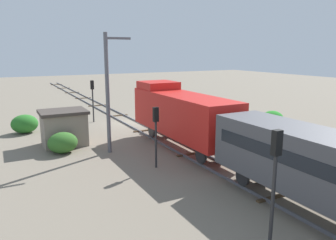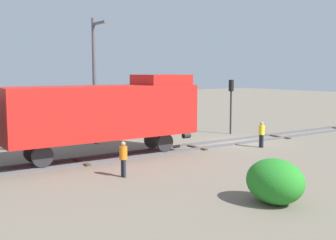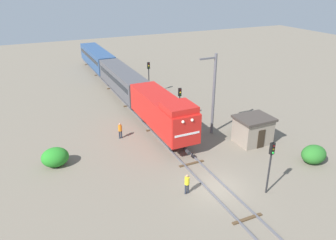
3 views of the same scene
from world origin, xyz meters
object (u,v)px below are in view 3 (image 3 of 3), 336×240
passenger_car_leading (123,79)px  worker_near_track (187,182)px  locomotive (163,111)px  traffic_signal_near (271,159)px  worker_by_signal (120,129)px  traffic_signal_far (149,72)px  passenger_car_trailing (97,57)px  relay_hut (253,130)px  catenary_mast (213,93)px  traffic_signal_mid (180,98)px

passenger_car_leading → worker_near_track: size_ratio=8.24×
locomotive → traffic_signal_near: size_ratio=2.70×
passenger_car_leading → worker_by_signal: size_ratio=8.24×
traffic_signal_far → worker_near_track: size_ratio=2.70×
worker_near_track → worker_by_signal: same height
passenger_car_trailing → locomotive: bearing=-90.0°
worker_by_signal → relay_hut: size_ratio=0.49×
worker_by_signal → catenary_mast: size_ratio=0.20×
traffic_signal_near → worker_near_track: 6.44m
locomotive → passenger_car_leading: locomotive is taller
traffic_signal_mid → traffic_signal_far: (0.20, 9.95, 0.47)m
passenger_car_leading → traffic_signal_near: traffic_signal_near is taller
traffic_signal_near → traffic_signal_far: 25.23m
passenger_car_leading → worker_by_signal: (-4.20, -12.11, -1.53)m
worker_by_signal → passenger_car_trailing: bearing=48.8°
passenger_car_trailing → traffic_signal_far: bearing=-76.6°
passenger_car_leading → worker_near_track: bearing=-95.9°
traffic_signal_mid → worker_by_signal: size_ratio=2.28×
passenger_car_leading → traffic_signal_mid: bearing=-72.0°
passenger_car_trailing → traffic_signal_far: traffic_signal_far is taller
traffic_signal_near → locomotive: bearing=104.5°
catenary_mast → relay_hut: bearing=-54.4°
traffic_signal_mid → relay_hut: 9.10m
passenger_car_trailing → traffic_signal_mid: (3.40, -25.07, 0.18)m
locomotive → catenary_mast: catenary_mast is taller
traffic_signal_mid → traffic_signal_far: bearing=88.8°
locomotive → relay_hut: bearing=-34.5°
locomotive → traffic_signal_mid: 4.45m
worker_near_track → traffic_signal_mid: bearing=40.3°
traffic_signal_far → worker_by_signal: size_ratio=2.70×
traffic_signal_far → relay_hut: traffic_signal_far is taller
traffic_signal_mid → passenger_car_trailing: bearing=97.7°
passenger_car_trailing → traffic_signal_mid: bearing=-82.3°
passenger_car_leading → relay_hut: size_ratio=4.00×
catenary_mast → locomotive: bearing=162.3°
locomotive → passenger_car_trailing: bearing=90.0°
passenger_car_leading → relay_hut: (7.50, -18.49, -1.13)m
traffic_signal_near → worker_by_signal: traffic_signal_near is taller
locomotive → catenary_mast: (4.94, -1.58, 1.72)m
passenger_car_leading → traffic_signal_far: size_ratio=3.04×
locomotive → traffic_signal_mid: (3.40, 2.87, -0.07)m
traffic_signal_mid → worker_by_signal: (-7.60, -1.64, -1.71)m
passenger_car_trailing → traffic_signal_near: size_ratio=3.25×
passenger_car_trailing → worker_near_track: size_ratio=8.24×
traffic_signal_mid → worker_near_track: traffic_signal_mid is taller
passenger_car_trailing → relay_hut: (7.50, -33.09, -1.13)m
catenary_mast → traffic_signal_near: bearing=-99.1°
passenger_car_trailing → relay_hut: size_ratio=4.00×
traffic_signal_far → relay_hut: bearing=-77.8°
worker_near_track → relay_hut: bearing=0.5°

